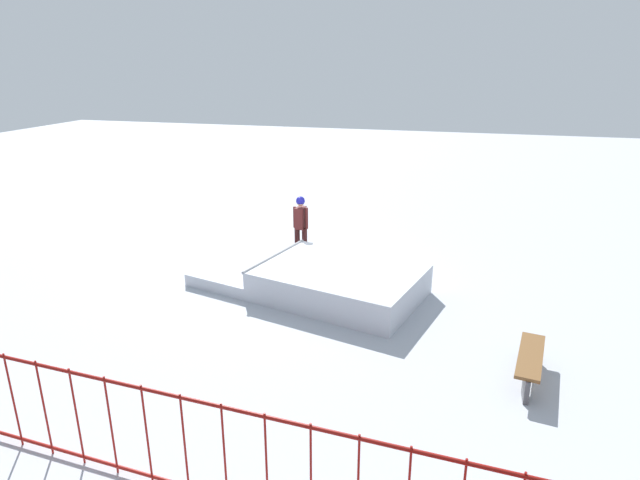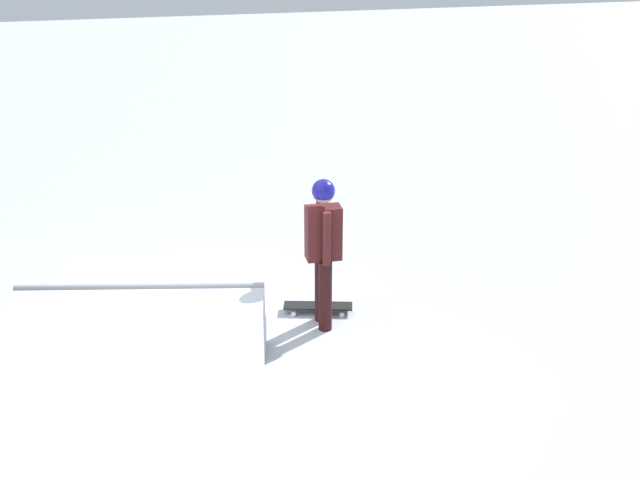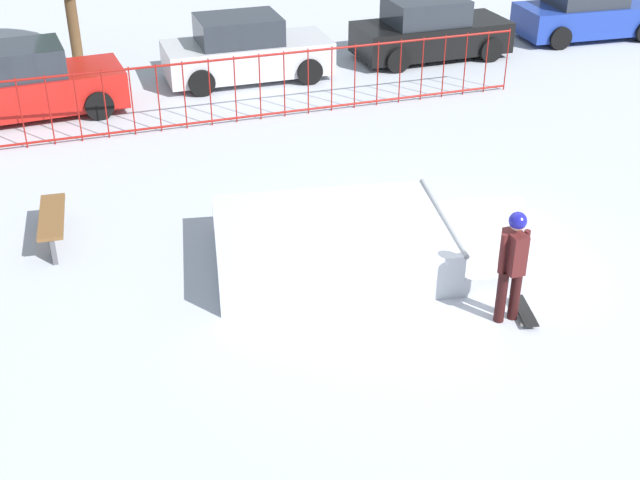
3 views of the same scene
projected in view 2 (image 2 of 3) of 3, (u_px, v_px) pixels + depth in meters
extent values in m
plane|color=#B2B7C1|center=(205.00, 357.00, 8.19)|extent=(60.00, 60.00, 0.00)
cube|color=silver|center=(103.00, 418.00, 6.61)|extent=(4.13, 3.41, 0.70)
cube|color=silver|center=(158.00, 296.00, 9.18)|extent=(2.39, 2.96, 0.30)
cylinder|color=gray|center=(140.00, 287.00, 8.14)|extent=(0.72, 2.54, 0.08)
cylinder|color=black|center=(321.00, 287.00, 8.79)|extent=(0.15, 0.15, 0.82)
cylinder|color=black|center=(325.00, 296.00, 8.59)|extent=(0.15, 0.15, 0.82)
cube|color=#4C1919|center=(323.00, 233.00, 8.42)|extent=(0.25, 0.39, 0.60)
cylinder|color=#4C1919|center=(320.00, 227.00, 8.58)|extent=(0.09, 0.09, 0.60)
cylinder|color=#4C1919|center=(327.00, 239.00, 8.26)|extent=(0.09, 0.09, 0.60)
sphere|color=tan|center=(323.00, 193.00, 8.25)|extent=(0.22, 0.22, 0.22)
sphere|color=navy|center=(323.00, 191.00, 8.23)|extent=(0.25, 0.25, 0.25)
cube|color=black|center=(318.00, 306.00, 9.09)|extent=(0.43, 0.82, 0.02)
cylinder|color=silver|center=(342.00, 306.00, 9.21)|extent=(0.05, 0.06, 0.06)
cylinder|color=silver|center=(342.00, 315.00, 9.00)|extent=(0.05, 0.06, 0.06)
cylinder|color=silver|center=(295.00, 305.00, 9.23)|extent=(0.05, 0.06, 0.06)
cylinder|color=silver|center=(293.00, 314.00, 9.01)|extent=(0.05, 0.06, 0.06)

